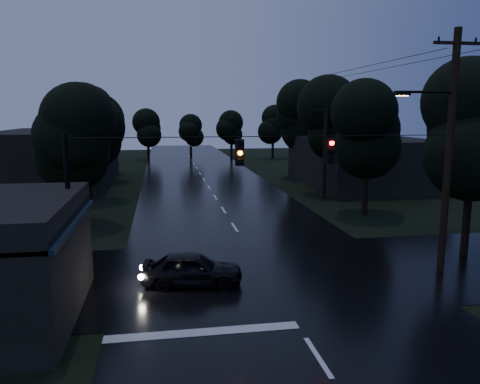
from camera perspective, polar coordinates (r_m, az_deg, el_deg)
name	(u,v)px	position (r m, az deg, el deg)	size (l,w,h in m)	color
main_road	(215,198)	(37.29, -3.03, -0.68)	(12.00, 120.00, 0.02)	black
cross_street	(264,273)	(20.06, 2.91, -9.85)	(60.00, 9.00, 0.02)	black
building_far_right	(361,162)	(44.55, 14.56, 3.58)	(10.00, 14.00, 4.40)	black
building_far_left	(56,157)	(47.68, -21.49, 3.96)	(10.00, 16.00, 5.00)	black
utility_pole_main	(447,148)	(20.96, 23.94, 4.91)	(3.50, 0.30, 10.00)	black
utility_pole_far	(325,149)	(36.73, 10.31, 5.12)	(2.00, 0.30, 7.50)	black
anchor_pole_left	(69,215)	(18.16, -20.07, -2.68)	(0.18, 0.18, 6.00)	black
span_signals	(285,151)	(18.12, 5.47, 5.02)	(15.00, 0.37, 1.12)	black
tree_corner_near	(474,128)	(24.04, 26.64, 6.98)	(4.48, 4.48, 9.44)	black
tree_left_a	(76,138)	(28.91, -19.36, 6.25)	(3.92, 3.92, 8.26)	black
tree_left_b	(86,127)	(36.88, -18.23, 7.52)	(4.20, 4.20, 8.85)	black
tree_left_c	(96,120)	(46.86, -17.17, 8.40)	(4.48, 4.48, 9.44)	black
tree_right_a	(368,129)	(31.35, 15.35, 7.36)	(4.20, 4.20, 8.85)	black
tree_right_b	(333,121)	(38.95, 11.22, 8.46)	(4.48, 4.48, 9.44)	black
tree_right_c	(303,116)	(48.61, 7.71, 9.21)	(4.76, 4.76, 10.03)	black
car	(192,269)	(18.60, -5.83, -9.31)	(1.57, 3.90, 1.33)	black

